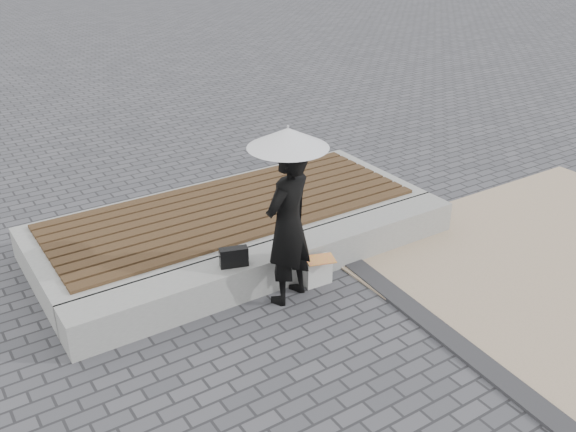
% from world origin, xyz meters
% --- Properties ---
extents(ground, '(80.00, 80.00, 0.00)m').
position_xyz_m(ground, '(0.00, 0.00, 0.00)').
color(ground, '#4C4C51').
rests_on(ground, ground).
extents(edging_band, '(0.61, 5.20, 0.04)m').
position_xyz_m(edging_band, '(0.75, -0.50, 0.02)').
color(edging_band, '#303033').
rests_on(edging_band, ground).
extents(seating_ledge, '(5.00, 0.45, 0.40)m').
position_xyz_m(seating_ledge, '(0.00, 1.60, 0.20)').
color(seating_ledge, '#A7A8A3').
rests_on(seating_ledge, ground).
extents(timber_platform, '(5.00, 2.00, 0.40)m').
position_xyz_m(timber_platform, '(0.00, 2.80, 0.20)').
color(timber_platform, '#A6A7A1').
rests_on(timber_platform, ground).
extents(timber_decking, '(4.60, 1.80, 0.04)m').
position_xyz_m(timber_decking, '(0.00, 2.80, 0.42)').
color(timber_decking, brown).
rests_on(timber_decking, timber_platform).
extents(woman, '(0.76, 0.63, 1.78)m').
position_xyz_m(woman, '(-0.17, 1.21, 0.89)').
color(woman, black).
rests_on(woman, ground).
extents(parasol, '(0.82, 0.82, 1.05)m').
position_xyz_m(parasol, '(-0.17, 1.21, 1.85)').
color(parasol, silver).
rests_on(parasol, ground).
extents(handbag, '(0.32, 0.20, 0.22)m').
position_xyz_m(handbag, '(-0.65, 1.53, 0.51)').
color(handbag, black).
rests_on(handbag, seating_ledge).
extents(canvas_tote, '(0.33, 0.15, 0.34)m').
position_xyz_m(canvas_tote, '(0.26, 1.26, 0.17)').
color(canvas_tote, silver).
rests_on(canvas_tote, ground).
extents(magazine, '(0.38, 0.33, 0.01)m').
position_xyz_m(magazine, '(0.26, 1.21, 0.35)').
color(magazine, '#DD3650').
rests_on(magazine, canvas_tote).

